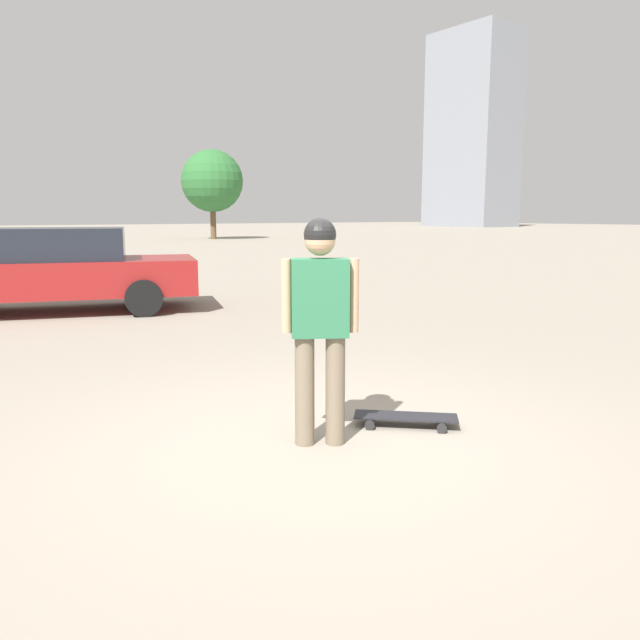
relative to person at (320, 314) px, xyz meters
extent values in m
plane|color=gray|center=(0.00, 0.00, -0.98)|extent=(220.00, 220.00, 0.00)
cylinder|color=#7A6B56|center=(-0.09, 0.06, -0.57)|extent=(0.14, 0.14, 0.82)
cylinder|color=#7A6B56|center=(0.09, -0.06, -0.57)|extent=(0.14, 0.14, 0.82)
cube|color=#2D724C|center=(0.00, 0.00, 0.12)|extent=(0.45, 0.39, 0.56)
cylinder|color=tan|center=(-0.20, 0.13, 0.13)|extent=(0.08, 0.08, 0.54)
cylinder|color=tan|center=(0.20, -0.13, 0.13)|extent=(0.08, 0.08, 0.54)
sphere|color=tan|center=(0.00, 0.00, 0.53)|extent=(0.22, 0.22, 0.22)
sphere|color=black|center=(0.00, 0.00, 0.57)|extent=(0.23, 0.23, 0.23)
cube|color=#232328|center=(0.79, -0.11, -0.90)|extent=(0.75, 0.74, 0.01)
cylinder|color=#262628|center=(0.50, 0.00, -0.94)|extent=(0.08, 0.08, 0.08)
cylinder|color=#262628|center=(0.68, 0.18, -0.94)|extent=(0.08, 0.08, 0.08)
cylinder|color=#262628|center=(0.90, -0.40, -0.94)|extent=(0.08, 0.08, 0.08)
cylinder|color=#262628|center=(1.08, -0.22, -0.94)|extent=(0.08, 0.08, 0.08)
cube|color=maroon|center=(0.14, 7.92, -0.36)|extent=(5.15, 3.44, 0.61)
cube|color=#1E232D|center=(0.25, 7.88, 0.22)|extent=(2.62, 2.34, 0.55)
cylinder|color=black|center=(1.20, 6.52, -0.67)|extent=(0.66, 0.41, 0.63)
cylinder|color=black|center=(1.86, 8.27, -0.67)|extent=(0.66, 0.41, 0.63)
cube|color=gray|center=(71.79, 58.29, 12.82)|extent=(8.10, 11.87, 27.60)
cylinder|color=brown|center=(18.25, 36.88, 0.29)|extent=(0.40, 0.40, 2.55)
sphere|color=#2D6B33|center=(18.25, 36.88, 3.09)|extent=(4.35, 4.35, 4.35)
camera|label=1|loc=(-2.68, -3.55, 0.71)|focal=35.00mm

